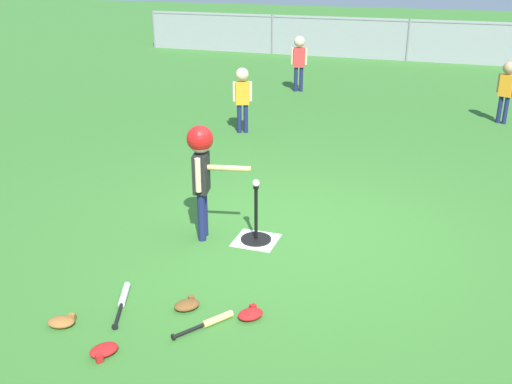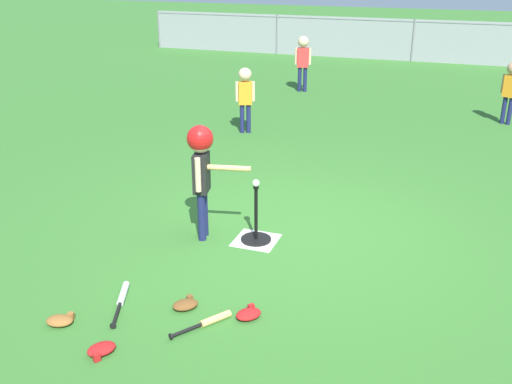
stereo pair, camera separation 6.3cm
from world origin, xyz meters
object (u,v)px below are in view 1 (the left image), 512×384
(batting_tee, at_px, (256,232))
(baseball_on_tee, at_px, (256,183))
(batter_child, at_px, (201,160))
(fielder_near_left, at_px, (507,84))
(fielder_near_right, at_px, (299,56))
(glove_tossed_aside, at_px, (251,314))
(spare_bat_silver, at_px, (123,299))
(fielder_deep_right, at_px, (242,91))
(glove_by_plate, at_px, (104,350))
(spare_bat_wood, at_px, (211,321))
(glove_near_bats, at_px, (62,322))
(glove_outfield_drop, at_px, (187,305))

(batting_tee, height_order, baseball_on_tee, baseball_on_tee)
(batter_child, xyz_separation_m, fielder_near_left, (3.15, 5.95, -0.17))
(batter_child, distance_m, fielder_near_right, 7.39)
(glove_tossed_aside, bearing_deg, batting_tee, 107.32)
(glove_tossed_aside, bearing_deg, spare_bat_silver, -173.21)
(fielder_deep_right, bearing_deg, glove_by_plate, -79.63)
(fielder_deep_right, xyz_separation_m, spare_bat_wood, (1.70, -5.32, -0.67))
(batter_child, bearing_deg, fielder_deep_right, 104.46)
(baseball_on_tee, bearing_deg, glove_near_bats, -116.67)
(fielder_near_left, bearing_deg, glove_tossed_aside, -106.92)
(fielder_near_right, bearing_deg, batter_child, -82.45)
(spare_bat_silver, height_order, glove_outfield_drop, glove_outfield_drop)
(spare_bat_silver, bearing_deg, glove_outfield_drop, 8.49)
(baseball_on_tee, xyz_separation_m, batter_child, (-0.54, -0.12, 0.23))
(spare_bat_wood, height_order, glove_near_bats, glove_near_bats)
(fielder_near_right, xyz_separation_m, spare_bat_silver, (0.81, -8.71, -0.74))
(fielder_near_left, bearing_deg, baseball_on_tee, -114.10)
(batting_tee, relative_size, spare_bat_silver, 0.97)
(glove_outfield_drop, bearing_deg, batter_child, 107.71)
(baseball_on_tee, bearing_deg, fielder_near_right, 101.87)
(spare_bat_wood, distance_m, glove_near_bats, 1.21)
(fielder_deep_right, distance_m, glove_near_bats, 5.79)
(spare_bat_silver, height_order, glove_tossed_aside, glove_tossed_aside)
(spare_bat_wood, bearing_deg, fielder_near_left, 71.63)
(fielder_near_left, xyz_separation_m, glove_outfield_drop, (-2.74, -7.24, -0.67))
(batting_tee, bearing_deg, fielder_deep_right, 112.31)
(spare_bat_wood, bearing_deg, fielder_near_right, 100.80)
(batting_tee, height_order, fielder_near_right, fielder_near_right)
(baseball_on_tee, bearing_deg, glove_tossed_aside, -72.68)
(glove_tossed_aside, bearing_deg, glove_outfield_drop, -174.96)
(glove_tossed_aside, bearing_deg, batter_child, 127.92)
(baseball_on_tee, height_order, fielder_near_right, fielder_near_right)
(baseball_on_tee, height_order, glove_tossed_aside, baseball_on_tee)
(glove_tossed_aside, bearing_deg, fielder_near_right, 102.75)
(batting_tee, distance_m, fielder_near_left, 6.42)
(glove_near_bats, height_order, glove_tossed_aside, same)
(fielder_near_left, bearing_deg, fielder_near_right, 161.52)
(batting_tee, height_order, glove_near_bats, batting_tee)
(baseball_on_tee, bearing_deg, glove_outfield_drop, -95.37)
(fielder_near_left, bearing_deg, glove_outfield_drop, -110.74)
(glove_near_bats, distance_m, glove_tossed_aside, 1.53)
(fielder_deep_right, xyz_separation_m, glove_by_plate, (1.09, -5.94, -0.67))
(glove_near_bats, bearing_deg, fielder_deep_right, 95.56)
(fielder_near_right, bearing_deg, spare_bat_wood, -79.20)
(spare_bat_silver, xyz_separation_m, glove_near_bats, (-0.28, -0.47, 0.01))
(baseball_on_tee, relative_size, fielder_near_right, 0.06)
(batting_tee, height_order, glove_by_plate, batting_tee)
(baseball_on_tee, distance_m, glove_by_plate, 2.30)
(glove_near_bats, bearing_deg, spare_bat_silver, 58.95)
(batter_child, xyz_separation_m, fielder_deep_right, (-1.00, 3.88, -0.17))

